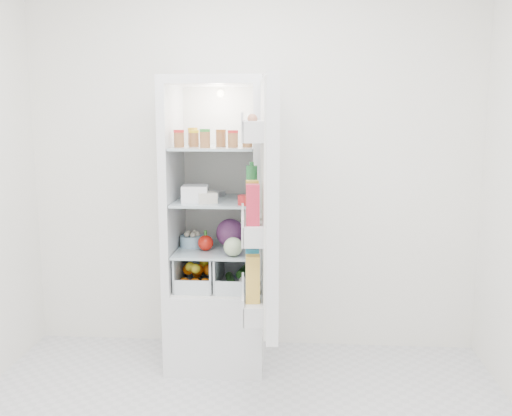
# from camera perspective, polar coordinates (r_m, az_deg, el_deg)

# --- Properties ---
(room_walls) EXTENTS (3.02, 3.02, 2.61)m
(room_walls) POSITION_cam_1_polar(r_m,az_deg,el_deg) (2.30, -3.33, 9.53)
(room_walls) COLOR white
(room_walls) RESTS_ON ground
(refrigerator) EXTENTS (0.60, 0.60, 1.80)m
(refrigerator) POSITION_cam_1_polar(r_m,az_deg,el_deg) (3.68, -3.76, -5.04)
(refrigerator) COLOR white
(refrigerator) RESTS_ON ground
(shelf_low) EXTENTS (0.49, 0.53, 0.01)m
(shelf_low) POSITION_cam_1_polar(r_m,az_deg,el_deg) (3.60, -3.91, -4.14)
(shelf_low) COLOR #9EB2BA
(shelf_low) RESTS_ON refrigerator
(shelf_mid) EXTENTS (0.49, 0.53, 0.02)m
(shelf_mid) POSITION_cam_1_polar(r_m,az_deg,el_deg) (3.54, -3.96, 0.74)
(shelf_mid) COLOR #9EB2BA
(shelf_mid) RESTS_ON refrigerator
(shelf_top) EXTENTS (0.49, 0.53, 0.02)m
(shelf_top) POSITION_cam_1_polar(r_m,az_deg,el_deg) (3.51, -4.03, 6.08)
(shelf_top) COLOR #9EB2BA
(shelf_top) RESTS_ON refrigerator
(crisper_left) EXTENTS (0.23, 0.46, 0.22)m
(crisper_left) POSITION_cam_1_polar(r_m,az_deg,el_deg) (3.65, -5.80, -6.07)
(crisper_left) COLOR silver
(crisper_left) RESTS_ON refrigerator
(crisper_right) EXTENTS (0.23, 0.46, 0.22)m
(crisper_right) POSITION_cam_1_polar(r_m,az_deg,el_deg) (3.62, -1.95, -6.18)
(crisper_right) COLOR silver
(crisper_right) RESTS_ON refrigerator
(condiment_jars) EXTENTS (0.46, 0.32, 0.08)m
(condiment_jars) POSITION_cam_1_polar(r_m,az_deg,el_deg) (3.43, -4.61, 6.83)
(condiment_jars) COLOR #B21919
(condiment_jars) RESTS_ON shelf_top
(squeeze_bottle) EXTENTS (0.06, 0.06, 0.20)m
(squeeze_bottle) POSITION_cam_1_polar(r_m,az_deg,el_deg) (3.57, -0.40, 7.86)
(squeeze_bottle) COLOR white
(squeeze_bottle) RESTS_ON shelf_top
(tub_white) EXTENTS (0.17, 0.17, 0.10)m
(tub_white) POSITION_cam_1_polar(r_m,az_deg,el_deg) (3.45, -6.10, 1.44)
(tub_white) COLOR white
(tub_white) RESTS_ON shelf_mid
(tub_cream) EXTENTS (0.14, 0.14, 0.06)m
(tub_cream) POSITION_cam_1_polar(r_m,az_deg,el_deg) (3.41, -4.96, 1.05)
(tub_cream) COLOR beige
(tub_cream) RESTS_ON shelf_mid
(tin_red) EXTENTS (0.10, 0.10, 0.06)m
(tin_red) POSITION_cam_1_polar(r_m,az_deg,el_deg) (3.32, -1.11, 0.80)
(tin_red) COLOR red
(tin_red) RESTS_ON shelf_mid
(foil_tray) EXTENTS (0.17, 0.14, 0.04)m
(foil_tray) POSITION_cam_1_polar(r_m,az_deg,el_deg) (3.68, -4.43, 1.46)
(foil_tray) COLOR silver
(foil_tray) RESTS_ON shelf_mid
(red_cabbage) EXTENTS (0.18, 0.18, 0.18)m
(red_cabbage) POSITION_cam_1_polar(r_m,az_deg,el_deg) (3.62, -2.59, -2.49)
(red_cabbage) COLOR #63225A
(red_cabbage) RESTS_ON shelf_low
(bell_pepper) EXTENTS (0.10, 0.10, 0.10)m
(bell_pepper) POSITION_cam_1_polar(r_m,az_deg,el_deg) (3.53, -5.06, -3.49)
(bell_pepper) COLOR red
(bell_pepper) RESTS_ON shelf_low
(mushroom_bowl) EXTENTS (0.17, 0.17, 0.07)m
(mushroom_bowl) POSITION_cam_1_polar(r_m,az_deg,el_deg) (3.65, -6.41, -3.30)
(mushroom_bowl) COLOR #9CCBE9
(mushroom_bowl) RESTS_ON shelf_low
(salad_bag) EXTENTS (0.11, 0.11, 0.11)m
(salad_bag) POSITION_cam_1_polar(r_m,az_deg,el_deg) (3.38, -2.30, -3.90)
(salad_bag) COLOR #B3C996
(salad_bag) RESTS_ON shelf_low
(citrus_pile) EXTENTS (0.20, 0.31, 0.16)m
(citrus_pile) POSITION_cam_1_polar(r_m,az_deg,el_deg) (3.63, -5.95, -6.56)
(citrus_pile) COLOR orange
(citrus_pile) RESTS_ON refrigerator
(veg_pile) EXTENTS (0.16, 0.30, 0.10)m
(veg_pile) POSITION_cam_1_polar(r_m,az_deg,el_deg) (3.63, -1.87, -6.90)
(veg_pile) COLOR #214B19
(veg_pile) RESTS_ON refrigerator
(fridge_door) EXTENTS (0.22, 0.60, 1.30)m
(fridge_door) POSITION_cam_1_polar(r_m,az_deg,el_deg) (2.94, 0.82, -0.23)
(fridge_door) COLOR white
(fridge_door) RESTS_ON refrigerator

